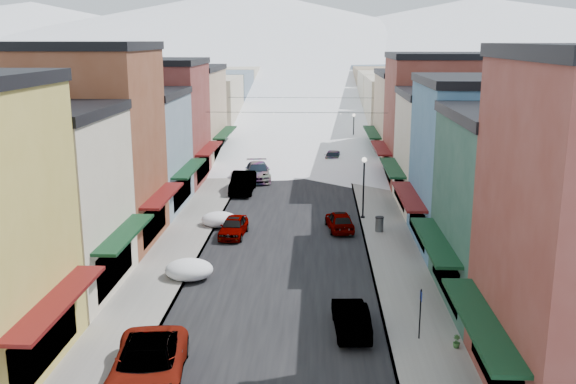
# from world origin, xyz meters

# --- Properties ---
(road) EXTENTS (10.00, 160.00, 0.01)m
(road) POSITION_xyz_m (0.00, 60.00, 0.01)
(road) COLOR black
(road) RESTS_ON ground
(sidewalk_left) EXTENTS (3.20, 160.00, 0.15)m
(sidewalk_left) POSITION_xyz_m (-6.60, 60.00, 0.07)
(sidewalk_left) COLOR gray
(sidewalk_left) RESTS_ON ground
(sidewalk_right) EXTENTS (3.20, 160.00, 0.15)m
(sidewalk_right) POSITION_xyz_m (6.60, 60.00, 0.07)
(sidewalk_right) COLOR gray
(sidewalk_right) RESTS_ON ground
(curb_left) EXTENTS (0.10, 160.00, 0.15)m
(curb_left) POSITION_xyz_m (-5.05, 60.00, 0.07)
(curb_left) COLOR slate
(curb_left) RESTS_ON ground
(curb_right) EXTENTS (0.10, 160.00, 0.15)m
(curb_right) POSITION_xyz_m (5.05, 60.00, 0.07)
(curb_right) COLOR slate
(curb_right) RESTS_ON ground
(bldg_l_cream) EXTENTS (11.30, 8.20, 9.50)m
(bldg_l_cream) POSITION_xyz_m (-13.19, 12.50, 4.76)
(bldg_l_cream) COLOR beige
(bldg_l_cream) RESTS_ON ground
(bldg_l_brick_near) EXTENTS (12.30, 8.20, 12.50)m
(bldg_l_brick_near) POSITION_xyz_m (-13.69, 20.50, 6.26)
(bldg_l_brick_near) COLOR brown
(bldg_l_brick_near) RESTS_ON ground
(bldg_l_grayblue) EXTENTS (11.30, 9.20, 9.00)m
(bldg_l_grayblue) POSITION_xyz_m (-13.19, 29.00, 4.51)
(bldg_l_grayblue) COLOR gray
(bldg_l_grayblue) RESTS_ON ground
(bldg_l_brick_far) EXTENTS (13.30, 9.20, 11.00)m
(bldg_l_brick_far) POSITION_xyz_m (-14.19, 38.00, 5.51)
(bldg_l_brick_far) COLOR maroon
(bldg_l_brick_far) RESTS_ON ground
(bldg_l_tan) EXTENTS (11.30, 11.20, 10.00)m
(bldg_l_tan) POSITION_xyz_m (-13.19, 48.00, 5.01)
(bldg_l_tan) COLOR tan
(bldg_l_tan) RESTS_ON ground
(bldg_r_green) EXTENTS (11.30, 9.20, 9.50)m
(bldg_r_green) POSITION_xyz_m (13.19, 12.00, 4.76)
(bldg_r_green) COLOR #22483A
(bldg_r_green) RESTS_ON ground
(bldg_r_blue) EXTENTS (11.30, 9.20, 10.50)m
(bldg_r_blue) POSITION_xyz_m (13.19, 21.00, 5.26)
(bldg_r_blue) COLOR teal
(bldg_r_blue) RESTS_ON ground
(bldg_r_cream) EXTENTS (12.30, 9.20, 9.00)m
(bldg_r_cream) POSITION_xyz_m (13.69, 30.00, 4.51)
(bldg_r_cream) COLOR beige
(bldg_r_cream) RESTS_ON ground
(bldg_r_brick_far) EXTENTS (13.30, 9.20, 11.50)m
(bldg_r_brick_far) POSITION_xyz_m (14.19, 39.00, 5.76)
(bldg_r_brick_far) COLOR maroon
(bldg_r_brick_far) RESTS_ON ground
(bldg_r_tan) EXTENTS (11.30, 11.20, 9.50)m
(bldg_r_tan) POSITION_xyz_m (13.19, 49.00, 4.76)
(bldg_r_tan) COLOR tan
(bldg_r_tan) RESTS_ON ground
(distant_blocks) EXTENTS (34.00, 55.00, 8.00)m
(distant_blocks) POSITION_xyz_m (0.00, 83.00, 4.00)
(distant_blocks) COLOR gray
(distant_blocks) RESTS_ON ground
(mountain_ridge) EXTENTS (670.00, 340.00, 34.00)m
(mountain_ridge) POSITION_xyz_m (-19.47, 277.18, 14.36)
(mountain_ridge) COLOR silver
(mountain_ridge) RESTS_ON ground
(overhead_cables) EXTENTS (16.40, 15.04, 0.04)m
(overhead_cables) POSITION_xyz_m (0.00, 47.50, 6.20)
(overhead_cables) COLOR black
(overhead_cables) RESTS_ON ground
(car_white_suv) EXTENTS (3.33, 6.06, 1.61)m
(car_white_suv) POSITION_xyz_m (-4.30, 3.75, 0.80)
(car_white_suv) COLOR white
(car_white_suv) RESTS_ON ground
(car_silver_sedan) EXTENTS (1.81, 3.98, 1.33)m
(car_silver_sedan) POSITION_xyz_m (-3.50, 22.46, 0.66)
(car_silver_sedan) COLOR #A8ABB0
(car_silver_sedan) RESTS_ON ground
(car_dark_hatch) EXTENTS (1.86, 5.24, 1.72)m
(car_dark_hatch) POSITION_xyz_m (-4.30, 34.81, 0.86)
(car_dark_hatch) COLOR black
(car_dark_hatch) RESTS_ON ground
(car_silver_wagon) EXTENTS (2.95, 5.74, 1.59)m
(car_silver_wagon) POSITION_xyz_m (-3.50, 39.72, 0.80)
(car_silver_wagon) COLOR gray
(car_silver_wagon) RESTS_ON ground
(car_green_sedan) EXTENTS (1.68, 4.17, 1.35)m
(car_green_sedan) POSITION_xyz_m (3.50, 8.64, 0.67)
(car_green_sedan) COLOR black
(car_green_sedan) RESTS_ON ground
(car_gray_suv) EXTENTS (2.12, 4.16, 1.36)m
(car_gray_suv) POSITION_xyz_m (3.50, 24.13, 0.68)
(car_gray_suv) COLOR gray
(car_gray_suv) RESTS_ON ground
(car_black_sedan) EXTENTS (2.30, 4.77, 1.34)m
(car_black_sedan) POSITION_xyz_m (3.65, 48.46, 0.67)
(car_black_sedan) COLOR black
(car_black_sedan) RESTS_ON ground
(car_lane_silver) EXTENTS (1.67, 4.04, 1.37)m
(car_lane_silver) POSITION_xyz_m (-1.37, 56.82, 0.68)
(car_lane_silver) COLOR gray
(car_lane_silver) RESTS_ON ground
(car_lane_white) EXTENTS (2.80, 5.70, 1.56)m
(car_lane_white) POSITION_xyz_m (1.33, 60.49, 0.78)
(car_lane_white) COLOR #BBBBBD
(car_lane_white) RESTS_ON ground
(parking_sign) EXTENTS (0.06, 0.31, 2.24)m
(parking_sign) POSITION_xyz_m (6.38, 7.79, 1.46)
(parking_sign) COLOR black
(parking_sign) RESTS_ON sidewalk_right
(trash_can) EXTENTS (0.59, 0.59, 1.00)m
(trash_can) POSITION_xyz_m (6.13, 23.52, 0.66)
(trash_can) COLOR #525457
(trash_can) RESTS_ON sidewalk_right
(streetlamp_near) EXTENTS (0.37, 0.37, 4.40)m
(streetlamp_near) POSITION_xyz_m (5.26, 26.86, 2.93)
(streetlamp_near) COLOR black
(streetlamp_near) RESTS_ON sidewalk_right
(streetlamp_far) EXTENTS (0.36, 0.36, 4.29)m
(streetlamp_far) POSITION_xyz_m (6.04, 55.00, 2.86)
(streetlamp_far) COLOR black
(streetlamp_far) RESTS_ON sidewalk_right
(planter_far) EXTENTS (0.36, 0.36, 0.55)m
(planter_far) POSITION_xyz_m (7.80, 7.01, 0.42)
(planter_far) COLOR #2F5C2A
(planter_far) RESTS_ON sidewalk_right
(snow_pile_near) EXTENTS (2.61, 2.81, 1.10)m
(snow_pile_near) POSITION_xyz_m (-4.88, 14.70, 0.53)
(snow_pile_near) COLOR white
(snow_pile_near) RESTS_ON ground
(snow_pile_mid) EXTENTS (2.46, 2.72, 1.04)m
(snow_pile_mid) POSITION_xyz_m (-4.75, 24.68, 0.50)
(snow_pile_mid) COLOR white
(snow_pile_mid) RESTS_ON ground
(snow_pile_far) EXTENTS (2.34, 2.64, 0.99)m
(snow_pile_far) POSITION_xyz_m (-4.88, 40.22, 0.47)
(snow_pile_far) COLOR white
(snow_pile_far) RESTS_ON ground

